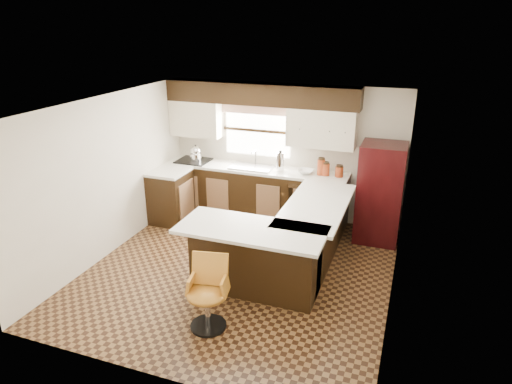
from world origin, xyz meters
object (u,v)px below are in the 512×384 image
at_px(peninsula_long, 312,235).
at_px(bar_chair, 207,295).
at_px(refrigerator, 380,193).
at_px(peninsula_return, 255,260).

relative_size(peninsula_long, bar_chair, 2.21).
distance_m(peninsula_long, bar_chair, 2.07).
xyz_separation_m(refrigerator, bar_chair, (-1.61, -3.04, -0.37)).
height_order(peninsula_long, refrigerator, refrigerator).
xyz_separation_m(peninsula_long, peninsula_return, (-0.53, -0.97, 0.00)).
bearing_deg(peninsula_return, bar_chair, -104.82).
distance_m(peninsula_long, peninsula_return, 1.11).
distance_m(refrigerator, bar_chair, 3.46).
height_order(refrigerator, bar_chair, refrigerator).
bearing_deg(peninsula_long, peninsula_return, -118.30).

